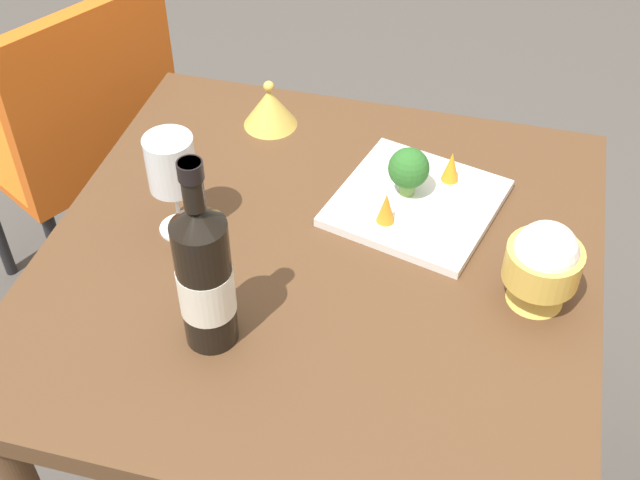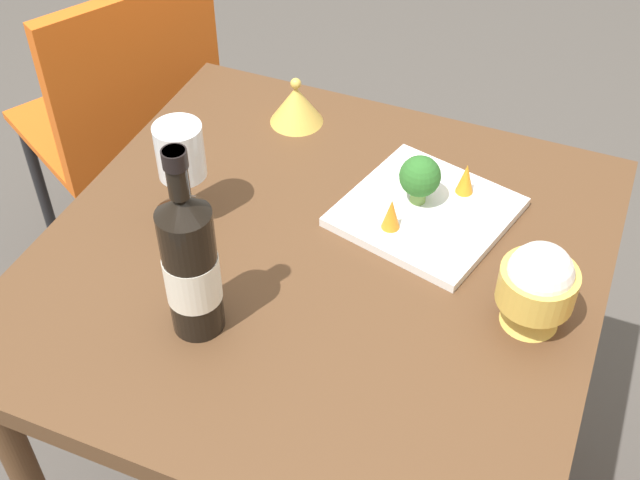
{
  "view_description": "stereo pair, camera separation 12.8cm",
  "coord_description": "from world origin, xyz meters",
  "views": [
    {
      "loc": [
        -0.9,
        -0.24,
        1.64
      ],
      "look_at": [
        0.0,
        0.0,
        0.76
      ],
      "focal_mm": 46.79,
      "sensor_mm": 36.0,
      "label": 1
    },
    {
      "loc": [
        -0.86,
        -0.36,
        1.64
      ],
      "look_at": [
        0.0,
        0.0,
        0.76
      ],
      "focal_mm": 46.79,
      "sensor_mm": 36.0,
      "label": 2
    }
  ],
  "objects": [
    {
      "name": "dining_table",
      "position": [
        0.0,
        0.0,
        0.64
      ],
      "size": [
        0.86,
        0.86,
        0.73
      ],
      "color": "brown",
      "rests_on": "ground_plane"
    },
    {
      "name": "chair_near_window",
      "position": [
        0.45,
        0.67,
        0.53
      ],
      "size": [
        0.54,
        0.54,
        0.85
      ],
      "rotation": [
        0.0,
        0.0,
        -0.51
      ],
      "color": "orange",
      "rests_on": "ground_plane"
    },
    {
      "name": "wine_bottle",
      "position": [
        -0.2,
        0.11,
        0.85
      ],
      "size": [
        0.08,
        0.08,
        0.31
      ],
      "color": "black",
      "rests_on": "dining_table"
    },
    {
      "name": "wine_glass",
      "position": [
        -0.0,
        0.23,
        0.86
      ],
      "size": [
        0.08,
        0.08,
        0.18
      ],
      "color": "white",
      "rests_on": "dining_table"
    },
    {
      "name": "rice_bowl",
      "position": [
        -0.01,
        -0.33,
        0.8
      ],
      "size": [
        0.11,
        0.11,
        0.14
      ],
      "color": "gold",
      "rests_on": "dining_table"
    },
    {
      "name": "rice_bowl_lid",
      "position": [
        0.31,
        0.18,
        0.77
      ],
      "size": [
        0.1,
        0.1,
        0.09
      ],
      "color": "gold",
      "rests_on": "dining_table"
    },
    {
      "name": "serving_plate",
      "position": [
        0.15,
        -0.13,
        0.74
      ],
      "size": [
        0.3,
        0.3,
        0.02
      ],
      "rotation": [
        0.0,
        0.0,
        -0.25
      ],
      "color": "white",
      "rests_on": "dining_table"
    },
    {
      "name": "broccoli_floret",
      "position": [
        0.16,
        -0.11,
        0.79
      ],
      "size": [
        0.07,
        0.07,
        0.09
      ],
      "color": "#729E4C",
      "rests_on": "serving_plate"
    },
    {
      "name": "carrot_garnish_left",
      "position": [
        0.08,
        -0.09,
        0.77
      ],
      "size": [
        0.03,
        0.03,
        0.06
      ],
      "color": "orange",
      "rests_on": "serving_plate"
    },
    {
      "name": "carrot_garnish_right",
      "position": [
        0.21,
        -0.17,
        0.77
      ],
      "size": [
        0.03,
        0.03,
        0.06
      ],
      "color": "orange",
      "rests_on": "serving_plate"
    }
  ]
}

